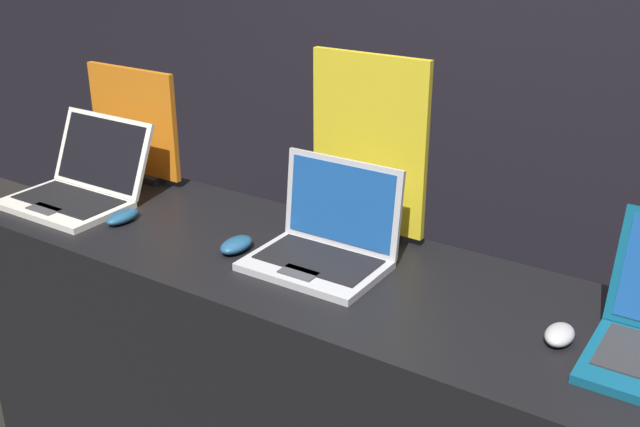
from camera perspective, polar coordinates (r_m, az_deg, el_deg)
wall_back at (r=3.08m, az=14.80°, el=14.97°), size 8.00×0.05×2.80m
display_counter at (r=2.23m, az=-0.19°, el=-14.15°), size 2.24×0.60×0.89m
laptop_front at (r=2.51m, az=-17.87°, el=2.17°), size 0.39×0.36×0.25m
mouse_front at (r=2.32m, az=-14.80°, el=-0.25°), size 0.06×0.12×0.03m
promo_stand_front at (r=2.63m, az=-13.96°, el=6.39°), size 0.38×0.07×0.39m
laptop_middle at (r=1.98m, az=0.41°, el=-2.09°), size 0.35×0.28×0.26m
mouse_middle at (r=2.07m, az=-6.39°, el=-2.39°), size 0.07×0.11×0.04m
promo_stand_middle at (r=2.09m, az=3.72°, el=4.77°), size 0.35×0.07×0.52m
mouse_back at (r=1.74m, az=17.79°, el=-8.78°), size 0.06×0.09×0.04m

